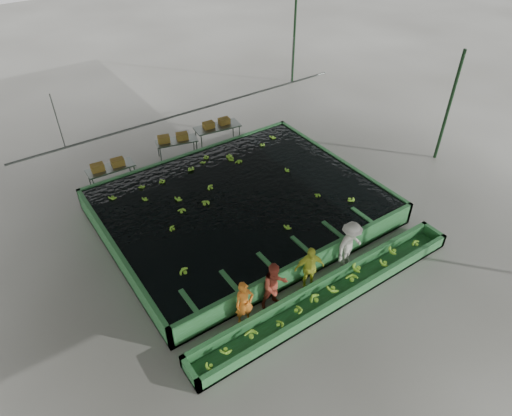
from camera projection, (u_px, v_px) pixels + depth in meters
ground at (264, 236)px, 16.77m from camera, size 80.00×80.00×0.00m
shed_roof at (265, 112)px, 13.68m from camera, size 20.00×22.00×0.04m
shed_posts at (264, 180)px, 15.22m from camera, size 20.00×22.00×5.00m
flotation_tank at (241, 206)px, 17.46m from camera, size 10.00×8.00×0.90m
tank_water at (241, 198)px, 17.21m from camera, size 9.70×7.70×0.00m
sorting_trough at (330, 293)px, 14.28m from camera, size 10.00×1.00×0.50m
cableway_rail at (192, 111)px, 18.15m from camera, size 0.08×0.08×14.00m
rail_hanger_left at (58, 122)px, 15.31m from camera, size 0.04×0.04×2.00m
rail_hanger_right at (292, 61)px, 19.76m from camera, size 0.04×0.04×2.00m
worker_a at (244, 303)px, 13.27m from camera, size 0.64×0.47×1.59m
worker_b at (275, 286)px, 13.72m from camera, size 0.93×0.78×1.71m
worker_c at (309, 268)px, 14.33m from camera, size 1.06×0.73×1.67m
worker_d at (350, 245)px, 15.06m from camera, size 1.28×0.88×1.83m
packing_table_left at (112, 176)px, 19.07m from camera, size 1.96×0.82×0.88m
packing_table_mid at (178, 148)px, 20.89m from camera, size 1.98×1.16×0.85m
packing_table_right at (218, 135)px, 21.71m from camera, size 2.24×1.14×0.98m
box_stack_left at (108, 168)px, 18.78m from camera, size 1.38×0.49×0.29m
box_stack_mid at (173, 140)px, 20.61m from camera, size 1.40×0.73×0.29m
box_stack_right at (217, 126)px, 21.44m from camera, size 1.34×0.47×0.28m
floating_bananas at (230, 188)px, 17.73m from camera, size 8.46×5.77×0.12m
trough_bananas at (331, 290)px, 14.19m from camera, size 8.46×0.56×0.11m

